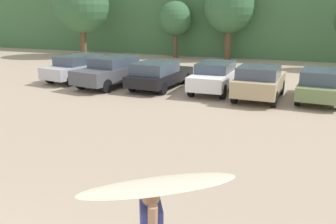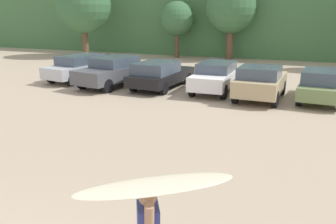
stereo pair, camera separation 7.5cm
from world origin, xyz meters
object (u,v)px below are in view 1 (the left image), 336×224
Objects in this scene: parked_car_silver at (78,67)px; parked_car_dark_gray at (113,71)px; parked_car_black at (159,74)px; surfboard_cream at (159,186)px; parked_car_white at (215,76)px; parked_car_olive_green at (321,85)px; parked_car_tan at (259,82)px.

parked_car_dark_gray is at bearing -94.12° from parked_car_silver.
parked_car_black is 2.18× the size of surfboard_cream.
parked_car_black is at bearing -105.07° from surfboard_cream.
parked_car_white is at bearing -74.16° from parked_car_dark_gray.
surfboard_cream is (2.70, -13.74, 0.90)m from parked_car_white.
surfboard_cream reaches higher than parked_car_white.
surfboard_cream reaches higher than parked_car_black.
parked_car_white reaches higher than parked_car_olive_green.
surfboard_cream reaches higher than parked_car_tan.
parked_car_olive_green is at bearing -93.04° from parked_car_white.
parked_car_olive_green is 1.97× the size of surfboard_cream.
parked_car_olive_green is (5.00, -0.25, -0.04)m from parked_car_white.
surfboard_cream reaches higher than parked_car_dark_gray.
surfboard_cream reaches higher than parked_car_olive_green.
parked_car_olive_green is 13.72m from surfboard_cream.
parked_car_dark_gray is 5.57m from parked_car_white.
parked_car_silver is 1.07× the size of parked_car_olive_green.
parked_car_dark_gray is 10.54m from parked_car_olive_green.
parked_car_dark_gray reaches higher than parked_car_olive_green.
parked_car_black is at bearing -73.09° from parked_car_dark_gray.
parked_car_dark_gray is 1.25× the size of parked_car_tan.
parked_car_black is (5.29, -0.36, -0.04)m from parked_car_silver.
parked_car_black is at bearing 93.92° from parked_car_olive_green.
parked_car_black is 1.10× the size of parked_car_olive_green.
parked_car_tan is 2.74m from parked_car_olive_green.
parked_car_silver is 2.12× the size of surfboard_cream.
parked_car_black is at bearing -83.98° from parked_car_silver.
parked_car_white is (2.95, 0.25, 0.05)m from parked_car_black.
surfboard_cream is (5.66, -13.49, 0.94)m from parked_car_black.
parked_car_silver is 1.15× the size of parked_car_tan.
parked_car_tan reaches higher than parked_car_white.
parked_car_silver is 2.78m from parked_car_dark_gray.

